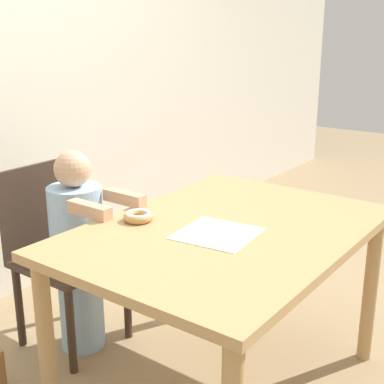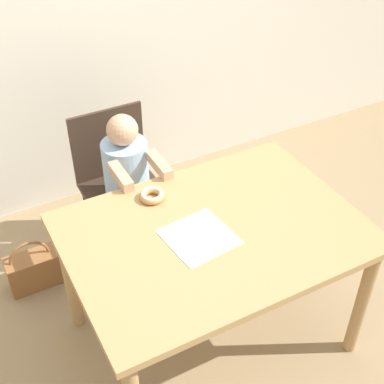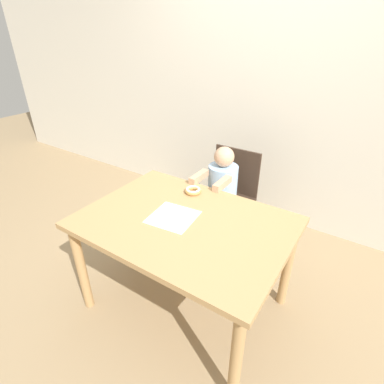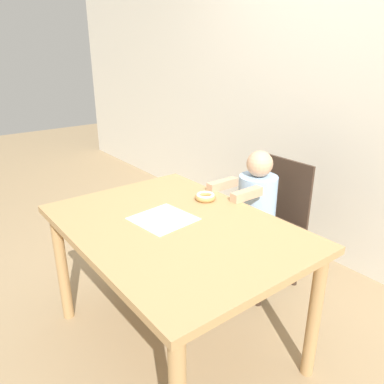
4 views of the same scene
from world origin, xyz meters
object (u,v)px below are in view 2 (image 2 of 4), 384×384
Objects in this scene: chair at (120,185)px; child_figure at (128,192)px; donut at (152,195)px; handbag at (33,269)px.

child_figure is (0.00, -0.12, 0.03)m from chair.
chair is at bearing 86.97° from donut.
child_figure is 0.66m from handbag.
handbag is at bearing 175.03° from child_figure.
donut is 0.37× the size of handbag.
donut is (-0.03, -0.38, 0.26)m from child_figure.
handbag is (-0.56, 0.05, -0.35)m from child_figure.
child_figure reaches higher than handbag.
donut is at bearing -93.98° from child_figure.
chair reaches higher than handbag.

